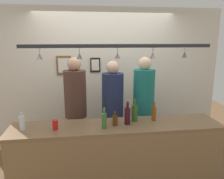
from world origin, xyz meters
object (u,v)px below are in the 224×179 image
person_middle_navy_shirt (113,103)px  bottle_beer_amber_tall (154,113)px  bottle_beer_green_import (104,120)px  picture_frame_caricature (64,65)px  bottle_beer_brown_stubby (115,120)px  drink_can (55,125)px  bottle_wine_dark_red (127,115)px  person_right_teal_shirt (144,100)px  bottle_champagne_green (135,113)px  person_left_brown_shirt (75,102)px  bottle_soda_clear (22,123)px  picture_frame_crest (95,65)px

person_middle_navy_shirt → bottle_beer_amber_tall: person_middle_navy_shirt is taller
bottle_beer_green_import → picture_frame_caricature: size_ratio=0.76×
bottle_beer_brown_stubby → drink_can: bottle_beer_brown_stubby is taller
drink_can → picture_frame_caricature: picture_frame_caricature is taller
bottle_wine_dark_red → bottle_beer_amber_tall: size_ratio=1.15×
bottle_beer_amber_tall → person_right_teal_shirt: bearing=86.5°
bottle_beer_amber_tall → bottle_beer_green_import: bearing=-165.5°
person_right_teal_shirt → bottle_champagne_green: 0.70m
drink_can → bottle_beer_green_import: bearing=-3.7°
bottle_beer_green_import → bottle_champagne_green: size_ratio=0.87×
picture_frame_caricature → person_right_teal_shirt: bearing=-27.5°
person_middle_navy_shirt → picture_frame_caricature: bearing=139.4°
bottle_champagne_green → drink_can: 1.03m
person_middle_navy_shirt → bottle_wine_dark_red: bearing=-82.9°
bottle_beer_amber_tall → bottle_champagne_green: bearing=177.1°
person_right_teal_shirt → bottle_beer_amber_tall: size_ratio=6.79×
person_left_brown_shirt → bottle_soda_clear: size_ratio=7.71×
person_left_brown_shirt → bottle_champagne_green: bearing=-38.5°
person_right_teal_shirt → bottle_wine_dark_red: person_right_teal_shirt is taller
bottle_soda_clear → bottle_wine_dark_red: (1.29, 0.02, 0.03)m
bottle_wine_dark_red → bottle_beer_amber_tall: 0.39m
person_right_teal_shirt → picture_frame_caricature: (-1.30, 0.68, 0.51)m
bottle_wine_dark_red → picture_frame_caricature: 1.72m
bottle_soda_clear → bottle_champagne_green: (1.40, 0.12, 0.03)m
bottle_beer_green_import → bottle_soda_clear: bottle_beer_green_import is taller
bottle_beer_brown_stubby → picture_frame_caricature: picture_frame_caricature is taller
picture_frame_caricature → drink_can: bearing=-90.8°
bottle_beer_green_import → picture_frame_caricature: 1.68m
bottle_beer_amber_tall → person_middle_navy_shirt: bearing=126.1°
bottle_soda_clear → picture_frame_crest: size_ratio=0.88×
bottle_soda_clear → bottle_champagne_green: size_ratio=0.77×
person_middle_navy_shirt → bottle_beer_brown_stubby: 0.74m
drink_can → bottle_wine_dark_red: bearing=3.7°
bottle_beer_green_import → drink_can: 0.59m
bottle_beer_brown_stubby → bottle_champagne_green: bottle_champagne_green is taller
picture_frame_caricature → picture_frame_crest: bearing=0.0°
bottle_soda_clear → picture_frame_caricature: size_ratio=0.68×
bottle_beer_amber_tall → picture_frame_crest: (-0.69, 1.32, 0.51)m
bottle_soda_clear → bottle_beer_brown_stubby: bearing=0.2°
person_left_brown_shirt → drink_can: 0.81m
picture_frame_crest → picture_frame_caricature: bearing=180.0°
person_left_brown_shirt → bottle_beer_amber_tall: size_ratio=6.82×
bottle_wine_dark_red → bottle_beer_amber_tall: (0.38, 0.08, -0.02)m
person_middle_navy_shirt → bottle_beer_brown_stubby: size_ratio=9.50×
picture_frame_crest → bottle_beer_green_import: bearing=-89.7°
bottle_wine_dark_red → picture_frame_crest: bearing=102.7°
bottle_wine_dark_red → drink_can: bearing=-176.3°
person_middle_navy_shirt → bottle_beer_green_import: (-0.22, -0.82, 0.03)m
bottle_beer_brown_stubby → drink_can: 0.74m
bottle_beer_brown_stubby → picture_frame_crest: 1.52m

